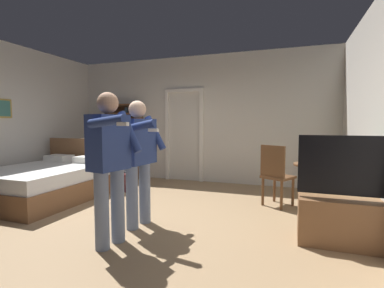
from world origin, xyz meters
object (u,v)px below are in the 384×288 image
object	(u,v)px
bed	(47,181)
tv_flatscreen	(351,214)
person_striped_shirt	(139,154)
suitcase_small	(117,181)
side_table	(314,178)
person_blue_shirt	(110,158)
bookshelf	(125,138)
bottle_on_table	(325,157)
suitcase_dark	(120,179)
laptop	(314,161)
wooden_chair	(276,173)

from	to	relation	value
bed	tv_flatscreen	size ratio (longest dim) A/B	1.71
person_striped_shirt	suitcase_small	size ratio (longest dim) A/B	2.71
side_table	person_blue_shirt	xyz separation A→B (m)	(-2.19, -2.24, 0.49)
bookshelf	person_striped_shirt	world-z (taller)	bookshelf
bottle_on_table	suitcase_small	xyz separation A→B (m)	(-3.77, 0.04, -0.65)
suitcase_dark	suitcase_small	size ratio (longest dim) A/B	0.82
bookshelf	tv_flatscreen	world-z (taller)	bookshelf
laptop	person_blue_shirt	size ratio (longest dim) A/B	0.25
bed	laptop	xyz separation A→B (m)	(4.42, 0.93, 0.45)
bookshelf	laptop	distance (m)	4.38
side_table	suitcase_dark	bearing A→B (deg)	177.71
bed	suitcase_dark	size ratio (longest dim) A/B	4.21
bookshelf	suitcase_dark	size ratio (longest dim) A/B	3.67
bookshelf	tv_flatscreen	bearing A→B (deg)	-29.91
bed	suitcase_dark	distance (m)	1.35
suitcase_small	person_blue_shirt	bearing A→B (deg)	-61.83
bottle_on_table	bed	bearing A→B (deg)	-169.00
person_striped_shirt	bed	bearing A→B (deg)	163.92
bottle_on_table	suitcase_dark	distance (m)	3.88
wooden_chair	suitcase_dark	distance (m)	3.14
bookshelf	person_blue_shirt	world-z (taller)	bookshelf
wooden_chair	person_blue_shirt	distance (m)	2.69
person_blue_shirt	suitcase_small	bearing A→B (deg)	123.18
bookshelf	laptop	size ratio (longest dim) A/B	4.34
suitcase_small	bookshelf	bearing A→B (deg)	110.38
bed	side_table	world-z (taller)	bed
person_blue_shirt	laptop	bearing A→B (deg)	45.38
side_table	person_striped_shirt	bearing A→B (deg)	-143.75
laptop	suitcase_dark	world-z (taller)	laptop
side_table	suitcase_small	xyz separation A→B (m)	(-3.63, -0.04, -0.30)
side_table	bottle_on_table	bearing A→B (deg)	-29.74
laptop	bottle_on_table	world-z (taller)	bottle_on_table
tv_flatscreen	side_table	size ratio (longest dim) A/B	1.72
bookshelf	tv_flatscreen	distance (m)	5.21
wooden_chair	person_blue_shirt	size ratio (longest dim) A/B	0.59
bookshelf	side_table	distance (m)	4.40
bookshelf	suitcase_dark	distance (m)	1.41
side_table	wooden_chair	distance (m)	0.60
side_table	wooden_chair	bearing A→B (deg)	-166.77
bookshelf	person_blue_shirt	size ratio (longest dim) A/B	1.08
wooden_chair	person_striped_shirt	size ratio (longest dim) A/B	0.61
person_striped_shirt	suitcase_small	bearing A→B (deg)	132.20
tv_flatscreen	suitcase_small	xyz separation A→B (m)	(-3.91, 1.36, -0.18)
person_blue_shirt	person_striped_shirt	distance (m)	0.63
laptop	side_table	bearing A→B (deg)	68.72
suitcase_dark	bottle_on_table	bearing A→B (deg)	4.03
bed	bottle_on_table	xyz separation A→B (m)	(4.58, 0.89, 0.52)
bottle_on_table	bookshelf	bearing A→B (deg)	163.79
laptop	tv_flatscreen	bearing A→B (deg)	-77.84
bed	suitcase_small	bearing A→B (deg)	49.09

